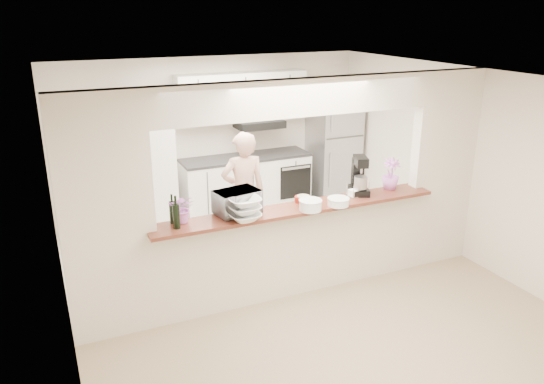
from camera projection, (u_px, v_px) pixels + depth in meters
floor at (296, 291)px, 6.31m from camera, size 6.00×6.00×0.00m
tile_overlay at (247, 241)px, 7.64m from camera, size 5.00×2.90×0.01m
partition at (298, 172)px, 5.82m from camera, size 5.00×0.15×2.50m
bar_counter at (297, 247)px, 6.11m from camera, size 3.40×0.38×1.09m
kitchen_cabinets at (207, 158)px, 8.26m from camera, size 3.15×0.62×2.25m
refrigerator at (333, 152)px, 9.11m from camera, size 0.75×0.70×1.70m
flower_left at (182, 208)px, 5.44m from camera, size 0.35×0.33×0.31m
wine_bottle_a at (176, 216)px, 5.29m from camera, size 0.07×0.07×0.35m
wine_bottle_b at (172, 212)px, 5.42m from camera, size 0.06×0.06×0.31m
toaster_oven at (237, 202)px, 5.68m from camera, size 0.52×0.40×0.26m
serving_bowls at (245, 209)px, 5.49m from camera, size 0.36×0.36×0.24m
plate_stack_a at (310, 205)px, 5.79m from camera, size 0.26×0.26×0.12m
plate_stack_b at (338, 202)px, 5.94m from camera, size 0.25×0.25×0.09m
red_bowl at (301, 199)px, 6.04m from camera, size 0.14×0.14×0.07m
tan_bowl at (303, 199)px, 6.05m from camera, size 0.15×0.15×0.07m
utensil_caddy at (358, 187)px, 6.23m from camera, size 0.28×0.18×0.24m
stand_mixer at (359, 177)px, 6.27m from camera, size 0.29×0.36×0.46m
flower_right at (391, 174)px, 6.44m from camera, size 0.26×0.26×0.38m
person at (244, 193)px, 7.12m from camera, size 0.64×0.45×1.67m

